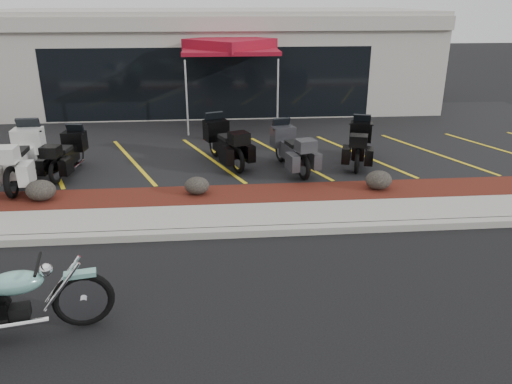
{
  "coord_description": "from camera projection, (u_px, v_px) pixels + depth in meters",
  "views": [
    {
      "loc": [
        0.1,
        -8.08,
        4.43
      ],
      "look_at": [
        0.91,
        1.2,
        0.81
      ],
      "focal_mm": 35.0,
      "sensor_mm": 36.0,
      "label": 1
    }
  ],
  "objects": [
    {
      "name": "upper_lot",
      "position": [
        211.0,
        138.0,
        16.69
      ],
      "size": [
        26.0,
        9.6,
        0.15
      ],
      "primitive_type": "cube",
      "color": "black",
      "rests_on": "ground"
    },
    {
      "name": "curb",
      "position": [
        212.0,
        233.0,
        9.91
      ],
      "size": [
        24.0,
        0.25,
        0.15
      ],
      "primitive_type": "cube",
      "color": "gray",
      "rests_on": "ground"
    },
    {
      "name": "boulder_mid",
      "position": [
        197.0,
        186.0,
        11.6
      ],
      "size": [
        0.58,
        0.48,
        0.41
      ],
      "primitive_type": "ellipsoid",
      "color": "black",
      "rests_on": "mulch_bed"
    },
    {
      "name": "ground",
      "position": [
        212.0,
        258.0,
        9.1
      ],
      "size": [
        90.0,
        90.0,
        0.0
      ],
      "primitive_type": "plane",
      "color": "black",
      "rests_on": "ground"
    },
    {
      "name": "touring_black_front",
      "position": [
        77.0,
        145.0,
        13.48
      ],
      "size": [
        1.04,
        2.1,
        1.17
      ],
      "primitive_type": null,
      "rotation": [
        0.0,
        0.0,
        1.43
      ],
      "color": "black",
      "rests_on": "upper_lot"
    },
    {
      "name": "popup_canopy",
      "position": [
        230.0,
        47.0,
        17.26
      ],
      "size": [
        3.55,
        3.55,
        2.99
      ],
      "rotation": [
        0.0,
        0.0,
        -0.11
      ],
      "color": "silver",
      "rests_on": "upper_lot"
    },
    {
      "name": "traffic_cone",
      "position": [
        208.0,
        132.0,
        16.18
      ],
      "size": [
        0.37,
        0.37,
        0.49
      ],
      "primitive_type": "cone",
      "rotation": [
        0.0,
        0.0,
        0.33
      ],
      "color": "red",
      "rests_on": "upper_lot"
    },
    {
      "name": "touring_grey",
      "position": [
        281.0,
        140.0,
        13.77
      ],
      "size": [
        1.32,
        2.29,
        1.25
      ],
      "primitive_type": null,
      "rotation": [
        0.0,
        0.0,
        1.81
      ],
      "color": "#2E2F33",
      "rests_on": "upper_lot"
    },
    {
      "name": "sidewalk",
      "position": [
        211.0,
        219.0,
        10.56
      ],
      "size": [
        24.0,
        1.2,
        0.15
      ],
      "primitive_type": "cube",
      "color": "gray",
      "rests_on": "ground"
    },
    {
      "name": "touring_black_mid",
      "position": [
        214.0,
        134.0,
        14.24
      ],
      "size": [
        1.61,
        2.41,
        1.31
      ],
      "primitive_type": null,
      "rotation": [
        0.0,
        0.0,
        1.94
      ],
      "color": "black",
      "rests_on": "upper_lot"
    },
    {
      "name": "boulder_left",
      "position": [
        41.0,
        190.0,
        11.23
      ],
      "size": [
        0.66,
        0.55,
        0.47
      ],
      "primitive_type": "ellipsoid",
      "color": "black",
      "rests_on": "mulch_bed"
    },
    {
      "name": "mulch_bed",
      "position": [
        211.0,
        197.0,
        11.67
      ],
      "size": [
        24.0,
        1.2,
        0.16
      ],
      "primitive_type": "cube",
      "color": "#33100B",
      "rests_on": "ground"
    },
    {
      "name": "boulder_right",
      "position": [
        379.0,
        180.0,
        11.9
      ],
      "size": [
        0.64,
        0.53,
        0.45
      ],
      "primitive_type": "ellipsoid",
      "color": "black",
      "rests_on": "mulch_bed"
    },
    {
      "name": "hero_cruiser",
      "position": [
        82.0,
        292.0,
        7.03
      ],
      "size": [
        3.33,
        1.42,
        1.14
      ],
      "primitive_type": null,
      "rotation": [
        0.0,
        0.0,
        0.19
      ],
      "color": "#67A196",
      "rests_on": "ground"
    },
    {
      "name": "touring_black_rear",
      "position": [
        361.0,
        136.0,
        14.26
      ],
      "size": [
        1.46,
        2.28,
        1.24
      ],
      "primitive_type": null,
      "rotation": [
        0.0,
        0.0,
        1.24
      ],
      "color": "black",
      "rests_on": "upper_lot"
    },
    {
      "name": "dealership_building",
      "position": [
        209.0,
        58.0,
        21.81
      ],
      "size": [
        18.0,
        8.16,
        4.0
      ],
      "color": "#A6A096",
      "rests_on": "ground"
    },
    {
      "name": "touring_white",
      "position": [
        31.0,
        146.0,
        12.89
      ],
      "size": [
        1.07,
        2.55,
        1.46
      ],
      "primitive_type": null,
      "rotation": [
        0.0,
        0.0,
        1.62
      ],
      "color": "silver",
      "rests_on": "upper_lot"
    }
  ]
}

